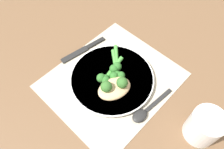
{
  "coord_description": "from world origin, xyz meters",
  "views": [
    {
      "loc": [
        -0.26,
        -0.25,
        0.58
      ],
      "look_at": [
        0.0,
        0.0,
        0.03
      ],
      "focal_mm": 35.0,
      "sensor_mm": 36.0,
      "label": 1
    }
  ],
  "objects_px": {
    "broccoli_stalk_right": "(116,65)",
    "spoon": "(144,112)",
    "plate": "(112,78)",
    "broccoli_stalk_rear": "(117,71)",
    "chicken_fillet": "(114,88)",
    "knife": "(84,49)",
    "broccoli_stalk_front": "(107,76)",
    "water_glass": "(204,126)"
  },
  "relations": [
    {
      "from": "broccoli_stalk_right",
      "to": "broccoli_stalk_rear",
      "type": "bearing_deg",
      "value": 94.1
    },
    {
      "from": "broccoli_stalk_right",
      "to": "water_glass",
      "type": "height_order",
      "value": "water_glass"
    },
    {
      "from": "chicken_fillet",
      "to": "water_glass",
      "type": "height_order",
      "value": "water_glass"
    },
    {
      "from": "plate",
      "to": "broccoli_stalk_right",
      "type": "distance_m",
      "value": 0.04
    },
    {
      "from": "knife",
      "to": "spoon",
      "type": "bearing_deg",
      "value": -178.85
    },
    {
      "from": "broccoli_stalk_right",
      "to": "spoon",
      "type": "xyz_separation_m",
      "value": [
        -0.06,
        -0.16,
        -0.02
      ]
    },
    {
      "from": "knife",
      "to": "water_glass",
      "type": "xyz_separation_m",
      "value": [
        0.02,
        -0.44,
        0.04
      ]
    },
    {
      "from": "chicken_fillet",
      "to": "knife",
      "type": "relative_size",
      "value": 0.68
    },
    {
      "from": "water_glass",
      "to": "broccoli_stalk_right",
      "type": "bearing_deg",
      "value": 90.97
    },
    {
      "from": "broccoli_stalk_rear",
      "to": "broccoli_stalk_front",
      "type": "bearing_deg",
      "value": 22.88
    },
    {
      "from": "plate",
      "to": "water_glass",
      "type": "distance_m",
      "value": 0.29
    },
    {
      "from": "chicken_fillet",
      "to": "broccoli_stalk_rear",
      "type": "xyz_separation_m",
      "value": [
        0.05,
        0.04,
        -0.0
      ]
    },
    {
      "from": "plate",
      "to": "broccoli_stalk_right",
      "type": "relative_size",
      "value": 2.75
    },
    {
      "from": "broccoli_stalk_rear",
      "to": "broccoli_stalk_right",
      "type": "relative_size",
      "value": 1.1
    },
    {
      "from": "broccoli_stalk_rear",
      "to": "knife",
      "type": "height_order",
      "value": "broccoli_stalk_rear"
    },
    {
      "from": "knife",
      "to": "water_glass",
      "type": "bearing_deg",
      "value": -168.44
    },
    {
      "from": "broccoli_stalk_right",
      "to": "water_glass",
      "type": "bearing_deg",
      "value": 135.24
    },
    {
      "from": "plate",
      "to": "chicken_fillet",
      "type": "bearing_deg",
      "value": -128.39
    },
    {
      "from": "broccoli_stalk_rear",
      "to": "water_glass",
      "type": "xyz_separation_m",
      "value": [
        0.02,
        -0.29,
        0.02
      ]
    },
    {
      "from": "broccoli_stalk_right",
      "to": "knife",
      "type": "distance_m",
      "value": 0.14
    },
    {
      "from": "broccoli_stalk_rear",
      "to": "spoon",
      "type": "distance_m",
      "value": 0.15
    },
    {
      "from": "spoon",
      "to": "knife",
      "type": "bearing_deg",
      "value": -2.54
    },
    {
      "from": "plate",
      "to": "broccoli_stalk_front",
      "type": "relative_size",
      "value": 2.19
    },
    {
      "from": "knife",
      "to": "spoon",
      "type": "relative_size",
      "value": 1.1
    },
    {
      "from": "plate",
      "to": "spoon",
      "type": "relative_size",
      "value": 1.66
    },
    {
      "from": "broccoli_stalk_right",
      "to": "water_glass",
      "type": "relative_size",
      "value": 1.0
    },
    {
      "from": "knife",
      "to": "broccoli_stalk_right",
      "type": "bearing_deg",
      "value": -165.18
    },
    {
      "from": "chicken_fillet",
      "to": "broccoli_stalk_right",
      "type": "distance_m",
      "value": 0.09
    },
    {
      "from": "broccoli_stalk_front",
      "to": "water_glass",
      "type": "relative_size",
      "value": 1.26
    },
    {
      "from": "chicken_fillet",
      "to": "spoon",
      "type": "xyz_separation_m",
      "value": [
        0.01,
        -0.11,
        -0.02
      ]
    },
    {
      "from": "plate",
      "to": "spoon",
      "type": "height_order",
      "value": "plate"
    },
    {
      "from": "broccoli_stalk_front",
      "to": "spoon",
      "type": "bearing_deg",
      "value": 166.83
    },
    {
      "from": "chicken_fillet",
      "to": "plate",
      "type": "bearing_deg",
      "value": 51.61
    },
    {
      "from": "broccoli_stalk_rear",
      "to": "knife",
      "type": "distance_m",
      "value": 0.16
    },
    {
      "from": "chicken_fillet",
      "to": "spoon",
      "type": "bearing_deg",
      "value": -84.25
    },
    {
      "from": "knife",
      "to": "plate",
      "type": "bearing_deg",
      "value": -179.08
    },
    {
      "from": "chicken_fillet",
      "to": "water_glass",
      "type": "bearing_deg",
      "value": -74.05
    },
    {
      "from": "plate",
      "to": "spoon",
      "type": "bearing_deg",
      "value": -97.73
    },
    {
      "from": "broccoli_stalk_front",
      "to": "knife",
      "type": "relative_size",
      "value": 0.69
    },
    {
      "from": "broccoli_stalk_rear",
      "to": "water_glass",
      "type": "distance_m",
      "value": 0.29
    },
    {
      "from": "chicken_fillet",
      "to": "knife",
      "type": "xyz_separation_m",
      "value": [
        0.05,
        0.19,
        -0.03
      ]
    },
    {
      "from": "broccoli_stalk_right",
      "to": "water_glass",
      "type": "xyz_separation_m",
      "value": [
        0.01,
        -0.3,
        0.02
      ]
    }
  ]
}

